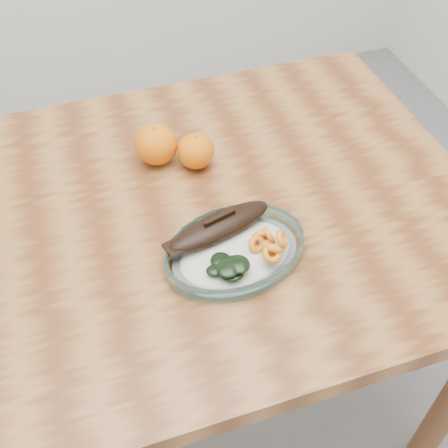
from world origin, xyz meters
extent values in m
plane|color=slate|center=(0.00, 0.00, 0.00)|extent=(3.00, 3.00, 0.00)
cube|color=brown|center=(0.00, 0.00, 0.73)|extent=(1.20, 0.80, 0.04)
cylinder|color=brown|center=(0.54, 0.34, 0.35)|extent=(0.06, 0.06, 0.71)
ellipsoid|color=white|center=(0.10, -0.14, 0.76)|extent=(0.49, 0.38, 0.01)
torus|color=#8ED7DB|center=(0.10, -0.14, 0.77)|extent=(0.51, 0.51, 0.03)
ellipsoid|color=white|center=(0.10, -0.14, 0.77)|extent=(0.43, 0.33, 0.02)
ellipsoid|color=black|center=(0.09, -0.09, 0.80)|extent=(0.21, 0.11, 0.03)
ellipsoid|color=black|center=(0.09, -0.09, 0.79)|extent=(0.17, 0.09, 0.02)
cube|color=black|center=(0.01, -0.11, 0.80)|extent=(0.04, 0.04, 0.01)
cube|color=black|center=(0.09, -0.09, 0.81)|extent=(0.06, 0.02, 0.02)
torus|color=orange|center=(0.14, -0.14, 0.79)|extent=(0.05, 0.04, 0.04)
torus|color=orange|center=(0.15, -0.13, 0.79)|extent=(0.04, 0.02, 0.04)
torus|color=orange|center=(0.16, -0.16, 0.79)|extent=(0.04, 0.05, 0.04)
torus|color=orange|center=(0.17, -0.13, 0.79)|extent=(0.03, 0.04, 0.04)
torus|color=orange|center=(0.18, -0.15, 0.81)|extent=(0.04, 0.05, 0.04)
torus|color=orange|center=(0.15, -0.18, 0.81)|extent=(0.04, 0.04, 0.03)
torus|color=orange|center=(0.16, -0.17, 0.81)|extent=(0.03, 0.04, 0.04)
ellipsoid|color=black|center=(0.06, -0.17, 0.79)|extent=(0.04, 0.03, 0.01)
ellipsoid|color=black|center=(0.08, -0.18, 0.79)|extent=(0.04, 0.04, 0.01)
ellipsoid|color=black|center=(0.07, -0.15, 0.79)|extent=(0.04, 0.04, 0.01)
ellipsoid|color=black|center=(0.09, -0.17, 0.79)|extent=(0.03, 0.04, 0.01)
ellipsoid|color=black|center=(0.07, -0.18, 0.80)|extent=(0.04, 0.04, 0.01)
ellipsoid|color=black|center=(0.08, -0.18, 0.80)|extent=(0.05, 0.05, 0.01)
ellipsoid|color=black|center=(0.09, -0.18, 0.80)|extent=(0.04, 0.04, 0.01)
sphere|color=#E55704|center=(0.04, 0.15, 0.79)|extent=(0.08, 0.08, 0.08)
sphere|color=#E55704|center=(0.11, 0.11, 0.79)|extent=(0.07, 0.07, 0.07)
camera|label=1|loc=(-0.10, -0.70, 1.48)|focal=45.00mm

